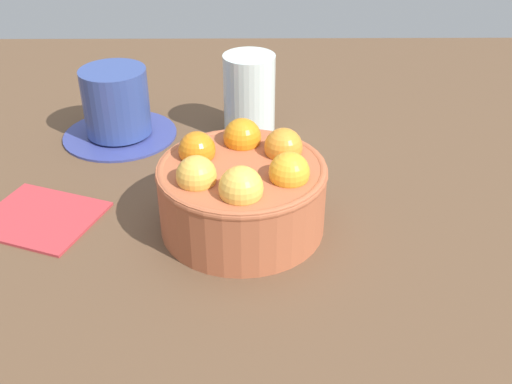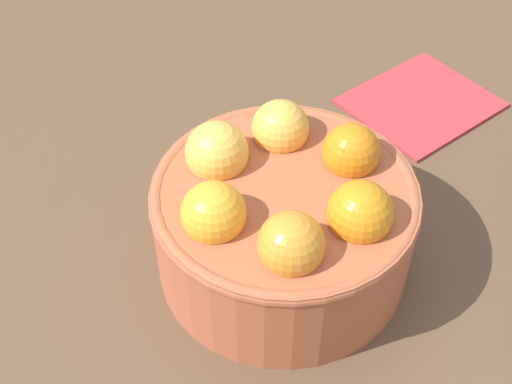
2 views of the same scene
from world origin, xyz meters
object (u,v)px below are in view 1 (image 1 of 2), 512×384
water_glass (249,96)px  terracotta_bowl (242,190)px  coffee_cup (117,107)px  folded_napkin (40,216)px

water_glass → terracotta_bowl: bearing=-91.9°
terracotta_bowl → water_glass: (0.67, 20.52, 0.90)cm
coffee_cup → folded_napkin: size_ratio=1.27×
terracotta_bowl → coffee_cup: (-15.95, 20.11, -0.41)cm
terracotta_bowl → folded_napkin: 21.26cm
terracotta_bowl → water_glass: size_ratio=1.57×
terracotta_bowl → water_glass: bearing=88.1°
folded_napkin → coffee_cup: bearing=75.4°
terracotta_bowl → folded_napkin: terracotta_bowl is taller
terracotta_bowl → coffee_cup: 25.67cm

